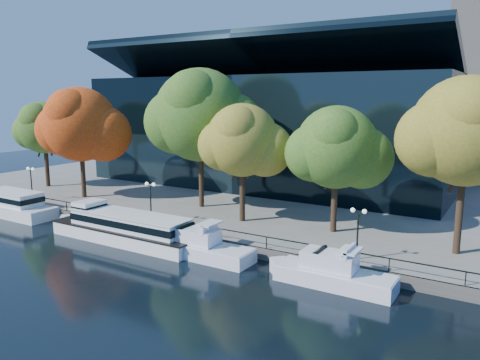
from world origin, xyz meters
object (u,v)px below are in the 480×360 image
Objects in this scene: tree_0 at (45,129)px; tree_1 at (81,126)px; cruiser_far at (329,272)px; tour_boat at (122,226)px; lamp_2 at (358,222)px; tree_2 at (202,117)px; lamp_1 at (150,193)px; large_vessel at (11,204)px; cruiser_near at (194,245)px; tree_5 at (469,134)px; tree_3 at (243,142)px; lamp_0 at (31,176)px; tree_4 at (338,149)px.

tree_1 is at bearing -12.63° from tree_0.
cruiser_far is 0.71× the size of tree_1.
tour_boat is 4.34× the size of lamp_2.
tree_2 is 10.71m from lamp_1.
large_vessel is 26.40m from cruiser_near.
lamp_1 is at bearing 155.84° from cruiser_near.
tree_1 is at bearing 167.09° from cruiser_far.
tree_3 is at bearing -178.74° from tree_5.
large_vessel is 3.29× the size of lamp_1.
cruiser_near is 27.52m from lamp_0.
tree_4 is 8.79m from lamp_2.
lamp_0 is at bearing 102.26° from large_vessel.
tree_5 is (10.62, -0.75, 1.89)m from tree_4.
tree_1 is 16.01m from tree_2.
tree_3 is at bearing -172.67° from tree_4.
lamp_2 is (20.99, 0.00, 0.00)m from lamp_1.
tree_3 reaches higher than tree_0.
tree_4 is at bearing 9.79° from lamp_0.
tree_2 is 23.01m from lamp_2.
tree_5 is 10.81m from lamp_2.
cruiser_far is 39.45m from lamp_0.
tree_0 is (-45.17, 10.30, 8.03)m from cruiser_far.
lamp_2 reaches higher than cruiser_near.
tree_4 is at bearing 20.11° from lamp_1.
large_vessel is 14.34m from tree_0.
tree_2 is (25.65, 1.23, 2.12)m from tree_0.
large_vessel is at bearing -175.18° from lamp_2.
lamp_1 is 1.00× the size of lamp_2.
tree_3 reaches higher than tour_boat.
lamp_1 is at bearing -159.89° from tree_4.
cruiser_far is 37.07m from tree_1.
lamp_0 is (5.99, -6.71, -5.04)m from tree_0.
lamp_1 is (25.03, -6.71, -5.04)m from tree_0.
large_vessel is at bearing -162.26° from tree_3.
tree_0 is at bearing 165.00° from lamp_1.
tree_0 is 1.01× the size of tree_4.
lamp_2 is (35.94, -4.45, -5.85)m from tree_1.
lamp_0 is (-18.73, 3.72, 2.57)m from tour_boat.
tree_4 is at bearing 175.98° from tree_5.
tree_2 reaches higher than lamp_2.
tree_4 is at bearing 47.97° from cruiser_near.
tree_0 is (-6.71, 10.02, 7.75)m from large_vessel.
cruiser_far is 0.82× the size of tree_3.
cruiser_far is (12.06, 0.03, 0.01)m from cruiser_near.
lamp_0 is (-26.79, -5.02, -5.03)m from tree_3.
tree_5 is at bearing 11.20° from lamp_1.
lamp_1 is at bearing 10.26° from large_vessel.
tree_2 is 1.10× the size of tree_5.
tour_boat is at bearing -150.08° from tree_4.
tree_1 reaches higher than tree_0.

